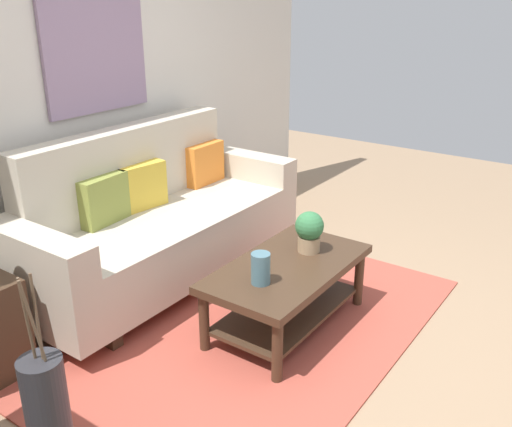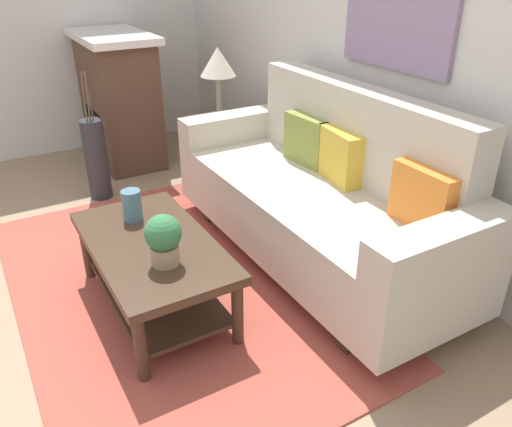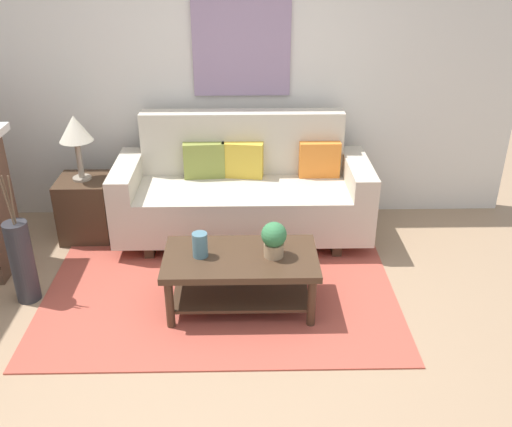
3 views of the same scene
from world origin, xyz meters
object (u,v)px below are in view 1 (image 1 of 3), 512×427
(throw_pillow_orange, at_px, (204,163))
(coffee_table, at_px, (287,281))
(couch, at_px, (157,223))
(framed_painting, at_px, (96,52))
(throw_pillow_mustard, at_px, (142,186))
(potted_plant_tabletop, at_px, (309,230))
(floor_vase, at_px, (50,427))
(tabletop_vase, at_px, (261,268))
(throw_pillow_olive, at_px, (104,200))

(throw_pillow_orange, bearing_deg, coffee_table, -119.64)
(coffee_table, bearing_deg, couch, 89.15)
(couch, relative_size, framed_painting, 2.58)
(throw_pillow_mustard, bearing_deg, potted_plant_tabletop, -79.95)
(floor_vase, bearing_deg, coffee_table, -4.29)
(potted_plant_tabletop, height_order, framed_painting, framed_painting)
(couch, xyz_separation_m, tabletop_vase, (-0.30, -1.10, 0.09))
(couch, distance_m, tabletop_vase, 1.14)
(throw_pillow_olive, height_order, throw_pillow_mustard, same)
(throw_pillow_mustard, distance_m, coffee_table, 1.28)
(throw_pillow_orange, relative_size, floor_vase, 0.56)
(throw_pillow_olive, distance_m, throw_pillow_mustard, 0.34)
(throw_pillow_olive, height_order, coffee_table, throw_pillow_olive)
(coffee_table, xyz_separation_m, potted_plant_tabletop, (0.23, -0.01, 0.26))
(couch, distance_m, coffee_table, 1.10)
(coffee_table, distance_m, tabletop_vase, 0.35)
(throw_pillow_mustard, relative_size, throw_pillow_orange, 1.00)
(tabletop_vase, bearing_deg, throw_pillow_olive, 91.88)
(floor_vase, bearing_deg, throw_pillow_mustard, 34.30)
(potted_plant_tabletop, bearing_deg, framed_painting, 97.91)
(couch, bearing_deg, framed_painting, 90.00)
(tabletop_vase, xyz_separation_m, potted_plant_tabletop, (0.52, -0.01, 0.05))
(throw_pillow_olive, xyz_separation_m, framed_painting, (0.34, 0.34, 0.89))
(couch, xyz_separation_m, floor_vase, (-1.62, -0.98, -0.11))
(coffee_table, bearing_deg, framed_painting, 89.41)
(potted_plant_tabletop, relative_size, framed_painting, 0.31)
(throw_pillow_mustard, distance_m, floor_vase, 1.99)
(throw_pillow_mustard, height_order, throw_pillow_orange, same)
(throw_pillow_olive, height_order, floor_vase, throw_pillow_olive)
(throw_pillow_olive, xyz_separation_m, potted_plant_tabletop, (0.56, -1.23, -0.11))
(throw_pillow_olive, relative_size, floor_vase, 0.56)
(throw_pillow_olive, xyz_separation_m, floor_vase, (-1.28, -1.10, -0.36))
(throw_pillow_mustard, relative_size, tabletop_vase, 1.99)
(throw_pillow_olive, relative_size, throw_pillow_orange, 1.00)
(tabletop_vase, relative_size, framed_painting, 0.21)
(throw_pillow_mustard, xyz_separation_m, coffee_table, (-0.02, -1.22, -0.37))
(tabletop_vase, bearing_deg, coffee_table, -0.05)
(throw_pillow_olive, distance_m, tabletop_vase, 1.24)
(throw_pillow_orange, height_order, floor_vase, throw_pillow_orange)
(throw_pillow_mustard, height_order, potted_plant_tabletop, throw_pillow_mustard)
(throw_pillow_mustard, relative_size, coffee_table, 0.33)
(throw_pillow_mustard, height_order, floor_vase, throw_pillow_mustard)
(throw_pillow_orange, bearing_deg, floor_vase, -154.35)
(couch, height_order, coffee_table, couch)
(floor_vase, bearing_deg, throw_pillow_olive, 40.81)
(throw_pillow_mustard, bearing_deg, floor_vase, -145.70)
(coffee_table, bearing_deg, tabletop_vase, 179.95)
(potted_plant_tabletop, bearing_deg, floor_vase, 176.00)
(throw_pillow_olive, bearing_deg, coffee_table, -75.18)
(coffee_table, distance_m, framed_painting, 2.01)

